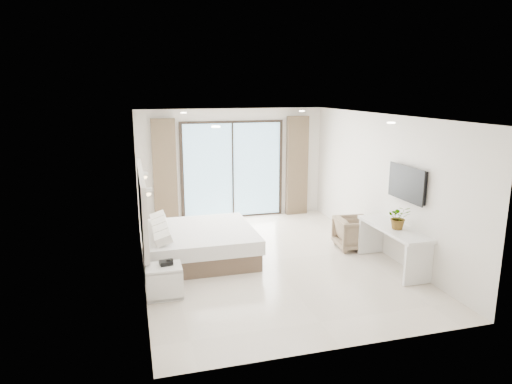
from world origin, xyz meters
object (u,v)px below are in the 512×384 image
(nightstand, at_px, (164,281))
(armchair, at_px, (354,231))
(bed, at_px, (198,244))
(console_desk, at_px, (393,238))

(nightstand, relative_size, armchair, 0.79)
(bed, relative_size, nightstand, 3.72)
(console_desk, xyz_separation_m, armchair, (-0.19, 1.12, -0.22))
(bed, height_order, armchair, bed)
(bed, bearing_deg, nightstand, -116.65)
(console_desk, relative_size, armchair, 2.42)
(console_desk, bearing_deg, nightstand, -178.62)
(nightstand, bearing_deg, armchair, 18.09)
(console_desk, bearing_deg, bed, 157.46)
(nightstand, height_order, console_desk, console_desk)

